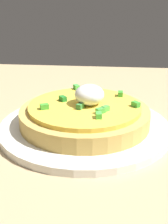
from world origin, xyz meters
TOP-DOWN VIEW (x-y plane):
  - dining_table at (0.00, 0.00)cm, footprint 94.94×69.90cm
  - plate at (-3.78, -4.38)cm, footprint 27.28×27.28cm
  - pizza at (-3.80, -4.34)cm, footprint 20.62×20.62cm

SIDE VIEW (x-z plane):
  - dining_table at x=0.00cm, z-range 0.00..2.62cm
  - plate at x=-3.78cm, z-range 2.62..3.76cm
  - pizza at x=-3.80cm, z-range 2.27..8.70cm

